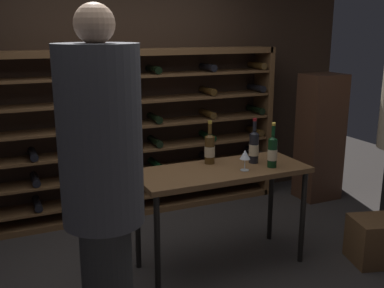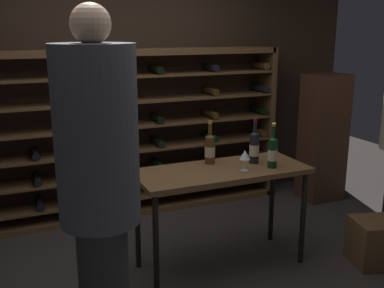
% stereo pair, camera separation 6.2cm
% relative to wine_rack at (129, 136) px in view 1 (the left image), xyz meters
% --- Properties ---
extents(ground_plane, '(9.31, 9.31, 0.00)m').
position_rel_wine_rack_xyz_m(ground_plane, '(-0.03, -1.44, -0.84)').
color(ground_plane, '#383330').
extents(back_wall, '(5.43, 0.10, 2.89)m').
position_rel_wine_rack_xyz_m(back_wall, '(-0.03, 0.21, 0.61)').
color(back_wall, '#332319').
rests_on(back_wall, ground).
extents(wine_rack, '(3.33, 0.32, 1.71)m').
position_rel_wine_rack_xyz_m(wine_rack, '(0.00, 0.00, 0.00)').
color(wine_rack, brown).
rests_on(wine_rack, ground).
extents(tasting_table, '(1.37, 0.56, 0.83)m').
position_rel_wine_rack_xyz_m(tasting_table, '(0.35, -1.38, -0.10)').
color(tasting_table, brown).
rests_on(tasting_table, ground).
extents(person_bystander_dark_jacket, '(0.44, 0.44, 2.03)m').
position_rel_wine_rack_xyz_m(person_bystander_dark_jacket, '(-0.76, -2.10, 0.29)').
color(person_bystander_dark_jacket, '#323232').
rests_on(person_bystander_dark_jacket, ground).
extents(wine_crate, '(0.55, 0.46, 0.38)m').
position_rel_wine_rack_xyz_m(wine_crate, '(1.60, -1.88, -0.65)').
color(wine_crate, brown).
rests_on(wine_crate, ground).
extents(display_cabinet, '(0.44, 0.36, 1.43)m').
position_rel_wine_rack_xyz_m(display_cabinet, '(2.10, -0.45, -0.13)').
color(display_cabinet, '#4C2D1E').
rests_on(display_cabinet, ground).
extents(wine_bottle_red_label, '(0.08, 0.08, 0.35)m').
position_rel_wine_rack_xyz_m(wine_bottle_red_label, '(0.33, -1.21, 0.12)').
color(wine_bottle_red_label, '#4C3314').
rests_on(wine_bottle_red_label, tasting_table).
extents(wine_bottle_black_capsule, '(0.08, 0.08, 0.36)m').
position_rel_wine_rack_xyz_m(wine_bottle_black_capsule, '(0.74, -1.50, 0.12)').
color(wine_bottle_black_capsule, black).
rests_on(wine_bottle_black_capsule, tasting_table).
extents(wine_bottle_gold_foil, '(0.08, 0.08, 0.37)m').
position_rel_wine_rack_xyz_m(wine_bottle_gold_foil, '(0.67, -1.34, 0.13)').
color(wine_bottle_gold_foil, black).
rests_on(wine_bottle_gold_foil, tasting_table).
extents(wine_glass_stemmed_right, '(0.08, 0.08, 0.16)m').
position_rel_wine_rack_xyz_m(wine_glass_stemmed_right, '(0.49, -1.49, 0.11)').
color(wine_glass_stemmed_right, silver).
rests_on(wine_glass_stemmed_right, tasting_table).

